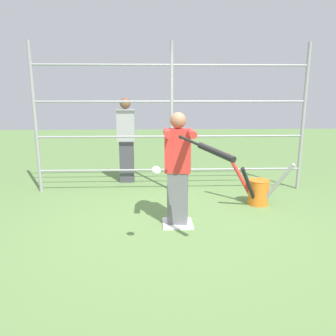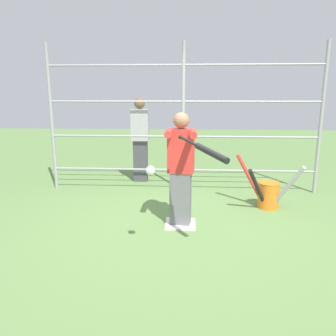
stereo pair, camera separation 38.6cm
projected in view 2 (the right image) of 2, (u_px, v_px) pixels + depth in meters
name	position (u px, v px, depth m)	size (l,w,h in m)	color
ground_plane	(180.00, 224.00, 4.40)	(24.00, 24.00, 0.00)	#608447
home_plate	(180.00, 224.00, 4.40)	(0.40, 0.40, 0.02)	white
fence_backstop	(183.00, 119.00, 5.68)	(4.73, 0.06, 2.57)	#939399
batter	(181.00, 166.00, 4.21)	(0.38, 0.54, 1.49)	slate
baseball_bat_swinging	(207.00, 151.00, 3.33)	(0.51, 0.74, 0.19)	black
softball_in_flight	(151.00, 170.00, 3.31)	(0.10, 0.10, 0.10)	white
bat_bucket	(268.00, 193.00, 5.00)	(0.89, 0.68, 0.80)	orange
bystander_behind_fence	(140.00, 139.00, 6.43)	(0.34, 0.21, 1.65)	#3F3F47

